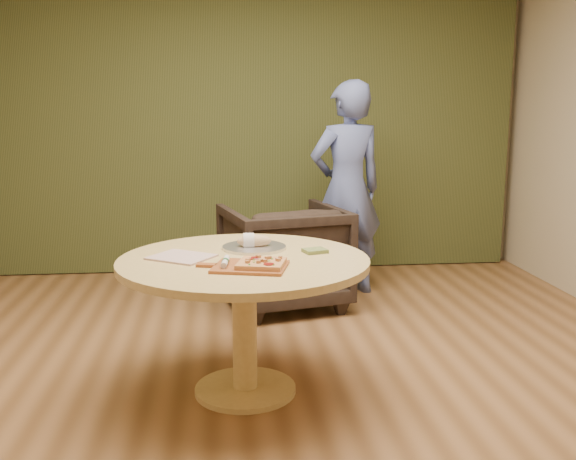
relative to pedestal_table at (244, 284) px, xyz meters
The scene contains 12 objects.
room_shell 0.84m from the pedestal_table, 29.55° to the right, with size 5.04×6.04×2.84m.
curtain 2.88m from the pedestal_table, 84.68° to the left, with size 4.80×0.14×2.78m, color #333B1B.
pedestal_table is the anchor object (origin of this frame).
pizza_paddle 0.27m from the pedestal_table, 86.54° to the right, with size 0.47×0.36×0.01m.
flatbread_pizza 0.30m from the pedestal_table, 71.81° to the right, with size 0.27×0.27×0.04m.
cutlery_roll 0.28m from the pedestal_table, 116.64° to the right, with size 0.05×0.20×0.03m.
newspaper 0.36m from the pedestal_table, behind, with size 0.30×0.25×0.01m, color silver.
serving_tray 0.27m from the pedestal_table, 73.18° to the left, with size 0.36×0.36×0.02m.
bread_roll 0.29m from the pedestal_table, 75.31° to the left, with size 0.19×0.09×0.09m.
green_packet 0.43m from the pedestal_table, 12.33° to the left, with size 0.12×0.10×0.02m, color #4A5B29.
armchair 1.57m from the pedestal_table, 76.63° to the left, with size 0.86×0.80×0.88m, color black.
person_standing 2.06m from the pedestal_table, 63.50° to the left, with size 0.64×0.42×1.74m, color #505F99.
Camera 1 is at (-0.38, -3.13, 1.52)m, focal length 40.00 mm.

